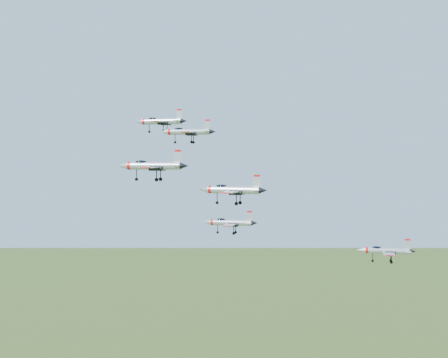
% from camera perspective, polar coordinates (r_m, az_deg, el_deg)
% --- Properties ---
extents(jet_lead, '(12.19, 10.03, 3.26)m').
position_cam_1_polar(jet_lead, '(137.86, -5.84, 5.28)').
color(jet_lead, silver).
extents(jet_left_high, '(11.51, 9.67, 3.09)m').
position_cam_1_polar(jet_left_high, '(126.67, -3.39, 4.35)').
color(jet_left_high, silver).
extents(jet_right_high, '(13.31, 11.10, 3.56)m').
position_cam_1_polar(jet_right_high, '(111.99, -6.62, 1.23)').
color(jet_right_high, silver).
extents(jet_left_low, '(12.21, 10.15, 3.26)m').
position_cam_1_polar(jet_left_low, '(135.63, 0.50, -3.98)').
color(jet_left_low, silver).
extents(jet_right_low, '(12.77, 10.48, 3.43)m').
position_cam_1_polar(jet_right_low, '(110.91, 0.71, -0.98)').
color(jet_right_low, silver).
extents(jet_trail, '(10.66, 8.88, 2.85)m').
position_cam_1_polar(jet_trail, '(119.08, 14.55, -6.35)').
color(jet_trail, silver).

